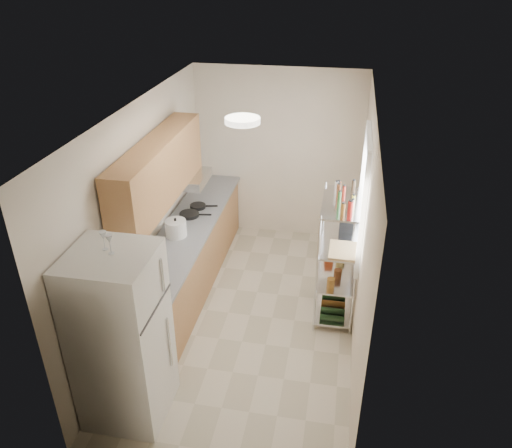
{
  "coord_description": "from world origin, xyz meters",
  "views": [
    {
      "loc": [
        0.97,
        -4.81,
        3.96
      ],
      "look_at": [
        0.03,
        0.25,
        1.16
      ],
      "focal_mm": 35.0,
      "sensor_mm": 36.0,
      "label": 1
    }
  ],
  "objects_px": {
    "frying_pan_large": "(189,215)",
    "espresso_machine": "(347,217)",
    "rice_cooker": "(176,228)",
    "cutting_board": "(343,251)",
    "refrigerator": "(122,338)"
  },
  "relations": [
    {
      "from": "frying_pan_large",
      "to": "espresso_machine",
      "type": "xyz_separation_m",
      "value": [
        2.05,
        -0.15,
        0.23
      ]
    },
    {
      "from": "refrigerator",
      "to": "cutting_board",
      "type": "relative_size",
      "value": 4.31
    },
    {
      "from": "refrigerator",
      "to": "rice_cooker",
      "type": "relative_size",
      "value": 6.83
    },
    {
      "from": "refrigerator",
      "to": "cutting_board",
      "type": "height_order",
      "value": "refrigerator"
    },
    {
      "from": "cutting_board",
      "to": "espresso_machine",
      "type": "bearing_deg",
      "value": 88.1
    },
    {
      "from": "espresso_machine",
      "to": "rice_cooker",
      "type": "bearing_deg",
      "value": -167.06
    },
    {
      "from": "frying_pan_large",
      "to": "espresso_machine",
      "type": "distance_m",
      "value": 2.07
    },
    {
      "from": "rice_cooker",
      "to": "frying_pan_large",
      "type": "xyz_separation_m",
      "value": [
        -0.0,
        0.53,
        -0.08
      ]
    },
    {
      "from": "rice_cooker",
      "to": "refrigerator",
      "type": "bearing_deg",
      "value": -86.93
    },
    {
      "from": "rice_cooker",
      "to": "espresso_machine",
      "type": "height_order",
      "value": "espresso_machine"
    },
    {
      "from": "rice_cooker",
      "to": "espresso_machine",
      "type": "relative_size",
      "value": 0.89
    },
    {
      "from": "frying_pan_large",
      "to": "cutting_board",
      "type": "bearing_deg",
      "value": -28.66
    },
    {
      "from": "cutting_board",
      "to": "refrigerator",
      "type": "bearing_deg",
      "value": -139.2
    },
    {
      "from": "rice_cooker",
      "to": "espresso_machine",
      "type": "distance_m",
      "value": 2.09
    },
    {
      "from": "refrigerator",
      "to": "rice_cooker",
      "type": "distance_m",
      "value": 1.86
    }
  ]
}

